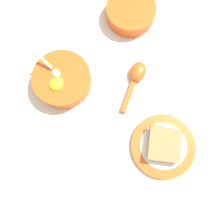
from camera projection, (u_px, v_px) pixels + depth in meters
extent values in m
plane|color=beige|center=(144.00, 109.00, 0.63)|extent=(3.00, 3.00, 0.00)
cylinder|color=#DB5119|center=(63.00, 80.00, 0.62)|extent=(0.16, 0.16, 0.05)
cylinder|color=white|center=(62.00, 79.00, 0.61)|extent=(0.14, 0.14, 0.02)
ellipsoid|color=yellow|center=(56.00, 84.00, 0.59)|extent=(0.04, 0.04, 0.02)
ellipsoid|color=yellow|center=(57.00, 83.00, 0.59)|extent=(0.03, 0.03, 0.02)
cylinder|color=black|center=(64.00, 72.00, 0.60)|extent=(0.04, 0.04, 0.00)
ellipsoid|color=silver|center=(56.00, 73.00, 0.60)|extent=(0.03, 0.02, 0.01)
cube|color=silver|center=(44.00, 60.00, 0.59)|extent=(0.05, 0.01, 0.03)
cylinder|color=#DB5119|center=(163.00, 146.00, 0.60)|extent=(0.18, 0.18, 0.01)
cylinder|color=white|center=(164.00, 146.00, 0.59)|extent=(0.13, 0.13, 0.00)
cube|color=brown|center=(165.00, 143.00, 0.59)|extent=(0.11, 0.12, 0.01)
cube|color=#9E7042|center=(165.00, 144.00, 0.57)|extent=(0.12, 0.12, 0.01)
ellipsoid|color=#DB5119|center=(138.00, 72.00, 0.63)|extent=(0.06, 0.08, 0.03)
cube|color=#DB5119|center=(129.00, 95.00, 0.63)|extent=(0.05, 0.10, 0.01)
cylinder|color=#DB5119|center=(131.00, 12.00, 0.67)|extent=(0.15, 0.15, 0.04)
cylinder|color=white|center=(131.00, 10.00, 0.65)|extent=(0.12, 0.12, 0.01)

